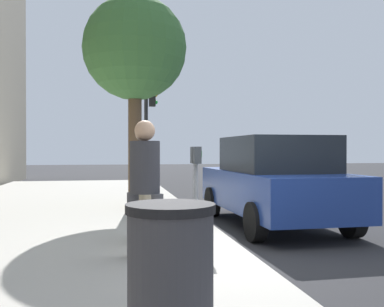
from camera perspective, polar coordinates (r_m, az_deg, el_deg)
The scene contains 9 objects.
ground_plane at distance 6.51m, azimuth 6.20°, elevation -12.95°, with size 80.00×80.00×0.00m, color #2B2B2D.
sidewalk_slab at distance 6.35m, azimuth -21.45°, elevation -12.63°, with size 28.00×6.00×0.15m, color #B7B2A8.
parking_meter at distance 6.78m, azimuth 0.51°, elevation -2.44°, with size 0.36×0.12×1.41m.
pedestrian_at_meter at distance 6.60m, azimuth -6.28°, elevation -2.47°, with size 0.53×0.38×1.74m.
pedestrian_bystander at distance 5.50m, azimuth -6.13°, elevation -3.16°, with size 0.40×0.44×1.73m.
parked_sedan_near at distance 8.88m, azimuth 10.52°, elevation -3.51°, with size 4.44×2.05×1.77m.
street_tree at distance 10.82m, azimuth -7.41°, elevation 13.14°, with size 2.47×2.47×5.01m.
traffic_signal at distance 14.33m, azimuth -5.56°, elevation 4.73°, with size 0.24×0.44×3.60m.
trash_bin at distance 2.98m, azimuth -2.80°, elevation -16.13°, with size 0.59×0.59×1.01m.
Camera 1 is at (-6.07, 1.80, 1.51)m, focal length 41.17 mm.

